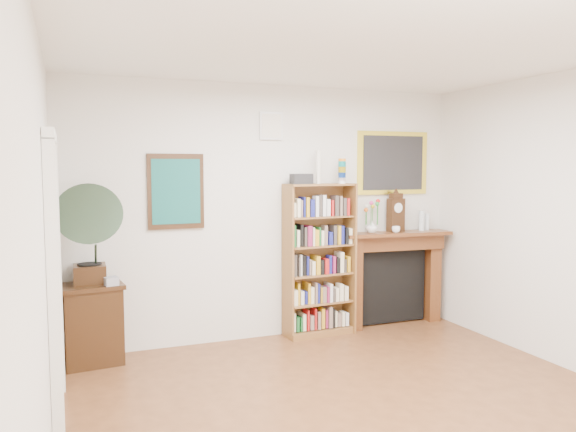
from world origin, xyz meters
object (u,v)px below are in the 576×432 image
object	(u,v)px
bookshelf	(320,251)
teacup	(396,229)
cd_stack	(111,281)
bottle_right	(427,222)
fireplace	(393,270)
flower_vase	(372,227)
mantel_clock	(396,213)
side_cabinet	(93,324)
bottle_left	(422,221)
gramophone	(89,229)

from	to	relation	value
bookshelf	teacup	size ratio (longest dim) A/B	20.34
cd_stack	bottle_right	xyz separation A→B (m)	(3.73, 0.24, 0.41)
fireplace	flower_vase	size ratio (longest dim) A/B	9.59
fireplace	mantel_clock	world-z (taller)	mantel_clock
flower_vase	bottle_right	size ratio (longest dim) A/B	0.71
bookshelf	teacup	world-z (taller)	bookshelf
mantel_clock	cd_stack	bearing A→B (deg)	176.83
side_cabinet	bottle_left	size ratio (longest dim) A/B	3.26
bottle_right	mantel_clock	bearing A→B (deg)	-179.87
gramophone	flower_vase	distance (m)	3.14
side_cabinet	teacup	world-z (taller)	teacup
bookshelf	teacup	distance (m)	0.98
bottle_right	bottle_left	bearing A→B (deg)	-162.42
bottle_left	bottle_right	world-z (taller)	bottle_left
mantel_clock	teacup	distance (m)	0.22
side_cabinet	fireplace	distance (m)	3.46
gramophone	cd_stack	world-z (taller)	gramophone
gramophone	cd_stack	xyz separation A→B (m)	(0.18, -0.00, -0.51)
bookshelf	bottle_left	bearing A→B (deg)	-3.37
fireplace	flower_vase	xyz separation A→B (m)	(-0.32, -0.03, 0.54)
teacup	cd_stack	bearing A→B (deg)	-177.79
mantel_clock	teacup	bearing A→B (deg)	-126.30
side_cabinet	gramophone	distance (m)	0.95
cd_stack	teacup	distance (m)	3.24
gramophone	teacup	size ratio (longest dim) A/B	10.01
cd_stack	flower_vase	bearing A→B (deg)	4.20
side_cabinet	teacup	bearing A→B (deg)	-5.84
gramophone	bottle_right	bearing A→B (deg)	4.56
cd_stack	fireplace	bearing A→B (deg)	4.39
flower_vase	bottle_right	xyz separation A→B (m)	(0.78, 0.02, 0.03)
cd_stack	bottle_right	world-z (taller)	bottle_right
bookshelf	bottle_left	world-z (taller)	bookshelf
bottle_right	gramophone	bearing A→B (deg)	-176.57
mantel_clock	teacup	size ratio (longest dim) A/B	4.72
mantel_clock	flower_vase	distance (m)	0.37
fireplace	bottle_left	bearing A→B (deg)	-3.21
bottle_left	flower_vase	bearing A→B (deg)	178.98
bookshelf	mantel_clock	bearing A→B (deg)	-1.45
flower_vase	bottle_left	world-z (taller)	bottle_left
side_cabinet	teacup	size ratio (longest dim) A/B	8.06
bookshelf	flower_vase	xyz separation A→B (m)	(0.68, 0.03, 0.24)
side_cabinet	bottle_left	world-z (taller)	bottle_left
mantel_clock	bottle_left	size ratio (longest dim) A/B	1.91
mantel_clock	bottle_left	world-z (taller)	mantel_clock
bottle_right	side_cabinet	bearing A→B (deg)	-178.33
gramophone	teacup	xyz separation A→B (m)	(3.40, 0.12, -0.16)
side_cabinet	gramophone	bearing A→B (deg)	-99.97
teacup	side_cabinet	bearing A→B (deg)	-179.95
mantel_clock	teacup	world-z (taller)	mantel_clock
bottle_right	cd_stack	bearing A→B (deg)	-176.39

